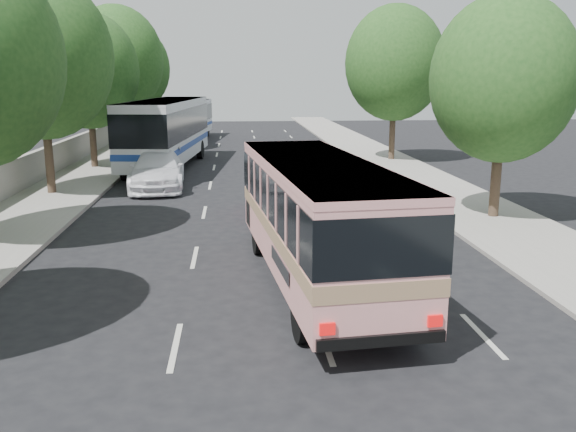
{
  "coord_description": "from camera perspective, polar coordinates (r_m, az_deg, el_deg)",
  "views": [
    {
      "loc": [
        -0.68,
        -13.01,
        5.06
      ],
      "look_at": [
        0.64,
        2.11,
        1.6
      ],
      "focal_mm": 38.0,
      "sensor_mm": 36.0,
      "label": 1
    }
  ],
  "objects": [
    {
      "name": "ground",
      "position": [
        13.98,
        -1.88,
        -8.39
      ],
      "size": [
        120.0,
        120.0,
        0.0
      ],
      "primitive_type": "plane",
      "color": "black",
      "rests_on": "ground"
    },
    {
      "name": "tree_left_f",
      "position": [
        51.58,
        -14.25,
        13.5
      ],
      "size": [
        5.88,
        5.88,
        9.16
      ],
      "color": "#38281E",
      "rests_on": "ground"
    },
    {
      "name": "taxi_roof_sign",
      "position": [
        22.83,
        -1.13,
        3.78
      ],
      "size": [
        0.56,
        0.22,
        0.18
      ],
      "primitive_type": "cube",
      "rotation": [
        0.0,
        0.0,
        0.07
      ],
      "color": "silver",
      "rests_on": "pink_taxi"
    },
    {
      "name": "pink_bus",
      "position": [
        14.89,
        2.77,
        0.69
      ],
      "size": [
        3.41,
        9.91,
        3.1
      ],
      "rotation": [
        0.0,
        0.0,
        0.1
      ],
      "color": "pink",
      "rests_on": "ground"
    },
    {
      "name": "sidewalk_left",
      "position": [
        34.29,
        -18.16,
        3.84
      ],
      "size": [
        4.0,
        90.0,
        0.15
      ],
      "primitive_type": "cube",
      "color": "#9E998E",
      "rests_on": "ground"
    },
    {
      "name": "white_pickup",
      "position": [
        29.01,
        -12.11,
        4.21
      ],
      "size": [
        2.73,
        5.99,
        1.7
      ],
      "primitive_type": "imported",
      "rotation": [
        0.0,
        0.0,
        0.06
      ],
      "color": "white",
      "rests_on": "ground"
    },
    {
      "name": "tour_coach_front",
      "position": [
        35.43,
        -11.28,
        8.13
      ],
      "size": [
        4.04,
        12.99,
        3.82
      ],
      "rotation": [
        0.0,
        0.0,
        -0.1
      ],
      "color": "silver",
      "rests_on": "ground"
    },
    {
      "name": "tour_coach_rear",
      "position": [
        51.02,
        -9.39,
        9.14
      ],
      "size": [
        3.65,
        10.84,
        3.18
      ],
      "rotation": [
        0.0,
        0.0,
        -0.13
      ],
      "color": "silver",
      "rests_on": "ground"
    },
    {
      "name": "tree_left_e",
      "position": [
        43.67,
        -15.69,
        14.18
      ],
      "size": [
        6.3,
        6.3,
        9.82
      ],
      "color": "#38281E",
      "rests_on": "ground"
    },
    {
      "name": "low_wall",
      "position": [
        34.63,
        -21.16,
        5.08
      ],
      "size": [
        0.3,
        90.0,
        1.5
      ],
      "primitive_type": "cube",
      "color": "#9E998E",
      "rests_on": "sidewalk_left"
    },
    {
      "name": "sidewalk_right",
      "position": [
        34.63,
        10.47,
        4.32
      ],
      "size": [
        4.0,
        90.0,
        0.12
      ],
      "primitive_type": "cube",
      "color": "#9E998E",
      "rests_on": "ground"
    },
    {
      "name": "tree_left_d",
      "position": [
        35.83,
        -18.12,
        13.14
      ],
      "size": [
        5.52,
        5.52,
        8.6
      ],
      "color": "#38281E",
      "rests_on": "ground"
    },
    {
      "name": "tree_right_near",
      "position": [
        22.99,
        19.79,
        12.46
      ],
      "size": [
        5.1,
        5.1,
        7.95
      ],
      "color": "#38281E",
      "rests_on": "ground"
    },
    {
      "name": "tree_left_c",
      "position": [
        28.12,
        -22.09,
        14.1
      ],
      "size": [
        6.0,
        6.0,
        9.35
      ],
      "color": "#38281E",
      "rests_on": "ground"
    },
    {
      "name": "pink_taxi",
      "position": [
        22.96,
        -1.12,
        1.86
      ],
      "size": [
        1.9,
        4.14,
        1.37
      ],
      "primitive_type": "imported",
      "rotation": [
        0.0,
        0.0,
        0.07
      ],
      "color": "#FC1572",
      "rests_on": "ground"
    },
    {
      "name": "tree_right_far",
      "position": [
        38.23,
        10.11,
        14.24
      ],
      "size": [
        6.0,
        6.0,
        9.35
      ],
      "color": "#38281E",
      "rests_on": "ground"
    }
  ]
}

